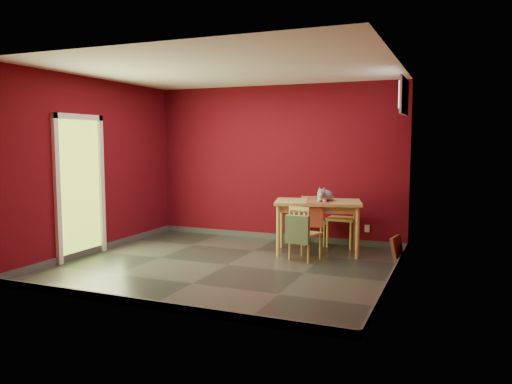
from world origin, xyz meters
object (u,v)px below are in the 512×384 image
at_px(cat, 325,193).
at_px(dining_table, 318,207).
at_px(chair_far_left, 313,220).
at_px(chair_far_right, 344,216).
at_px(picture_frame, 397,249).
at_px(tote_bag, 297,229).
at_px(chair_near, 304,232).

bearing_deg(cat, dining_table, -163.40).
xyz_separation_m(chair_far_left, cat, (0.35, -0.58, 0.52)).
distance_m(chair_far_right, picture_frame, 1.31).
xyz_separation_m(dining_table, picture_frame, (1.22, -0.16, -0.53)).
bearing_deg(tote_bag, dining_table, 82.74).
distance_m(dining_table, tote_bag, 0.78).
relative_size(chair_near, picture_frame, 2.06).
bearing_deg(chair_near, cat, 73.47).
bearing_deg(chair_far_right, chair_near, -104.69).
distance_m(chair_far_right, tote_bag, 1.45).
bearing_deg(chair_near, chair_far_left, 99.35).
bearing_deg(chair_near, dining_table, 83.78).
xyz_separation_m(dining_table, chair_far_right, (0.26, 0.67, -0.22)).
height_order(chair_far_right, tote_bag, chair_far_right).
relative_size(chair_far_right, tote_bag, 2.06).
xyz_separation_m(chair_far_left, chair_far_right, (0.51, 0.08, 0.09)).
height_order(dining_table, tote_bag, dining_table).
bearing_deg(tote_bag, chair_far_left, 96.50).
relative_size(chair_far_left, chair_near, 1.00).
distance_m(chair_far_left, cat, 0.85).
relative_size(dining_table, cat, 3.05).
xyz_separation_m(tote_bag, picture_frame, (1.32, 0.58, -0.30)).
bearing_deg(chair_far_left, dining_table, -67.34).
height_order(dining_table, chair_far_right, chair_far_right).
bearing_deg(picture_frame, chair_near, -163.22).
distance_m(chair_near, tote_bag, 0.21).
height_order(dining_table, cat, cat).
bearing_deg(dining_table, chair_far_right, 68.83).
bearing_deg(tote_bag, picture_frame, 23.91).
relative_size(chair_far_right, cat, 2.04).
relative_size(chair_near, tote_bag, 1.70).
height_order(chair_near, picture_frame, chair_near).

